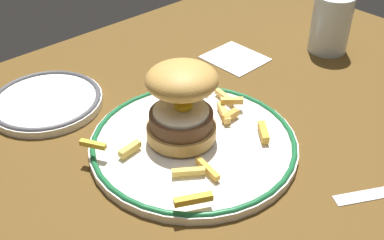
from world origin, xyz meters
TOP-DOWN VIEW (x-y plane):
  - ground_plane at (0.00, 0.00)cm, footprint 110.77×83.44cm
  - dinner_plate at (-4.59, 0.34)cm, footprint 28.97×28.97cm
  - burger at (-4.78, 2.23)cm, footprint 13.86×13.95cm
  - fries_pile at (-2.72, -0.05)cm, footprint 24.96×22.50cm
  - water_glass at (34.01, 4.79)cm, footprint 7.23×7.23cm
  - side_plate at (-14.64, 23.40)cm, footprint 17.53×17.53cm
  - napkin at (18.54, 13.96)cm, footprint 9.44×10.42cm

SIDE VIEW (x-z plane):
  - ground_plane at x=0.00cm, z-range -4.00..0.00cm
  - napkin at x=18.54cm, z-range 0.00..0.40cm
  - side_plate at x=-14.64cm, z-range 0.03..1.63cm
  - dinner_plate at x=-4.59cm, z-range 0.04..1.64cm
  - fries_pile at x=-2.72cm, z-range 1.18..3.36cm
  - water_glass at x=34.01cm, z-range -0.76..10.01cm
  - burger at x=-4.78cm, z-range 1.62..12.47cm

